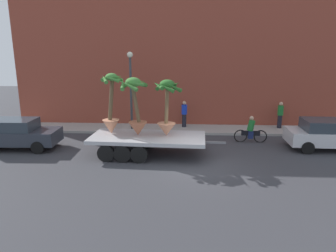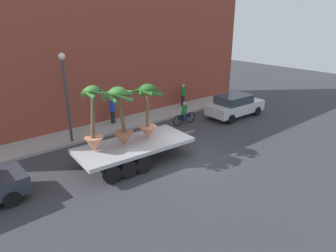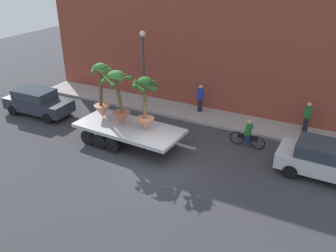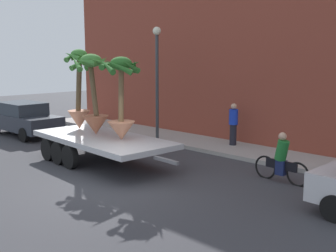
{
  "view_description": "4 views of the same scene",
  "coord_description": "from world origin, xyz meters",
  "px_view_note": "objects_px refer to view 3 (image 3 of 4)",
  "views": [
    {
      "loc": [
        -0.59,
        -13.2,
        5.07
      ],
      "look_at": [
        -1.41,
        2.02,
        1.29
      ],
      "focal_mm": 32.8,
      "sensor_mm": 36.0,
      "label": 1
    },
    {
      "loc": [
        -9.39,
        -9.84,
        6.7
      ],
      "look_at": [
        -0.14,
        1.37,
        1.29
      ],
      "focal_mm": 31.64,
      "sensor_mm": 36.0,
      "label": 2
    },
    {
      "loc": [
        6.63,
        -11.99,
        8.77
      ],
      "look_at": [
        -0.32,
        1.61,
        1.29
      ],
      "focal_mm": 37.02,
      "sensor_mm": 36.0,
      "label": 3
    },
    {
      "loc": [
        9.2,
        -7.28,
        3.7
      ],
      "look_at": [
        0.72,
        1.34,
        1.69
      ],
      "focal_mm": 44.46,
      "sensor_mm": 36.0,
      "label": 4
    }
  ],
  "objects_px": {
    "flatbed_trailer": "(125,129)",
    "street_lamp": "(143,60)",
    "potted_palm_middle": "(145,104)",
    "pedestrian_near_gate": "(200,98)",
    "cyclist": "(248,135)",
    "pedestrian_far_left": "(307,117)",
    "trailing_car": "(38,102)",
    "potted_palm_rear": "(101,95)",
    "parked_car": "(328,160)",
    "potted_palm_front": "(119,99)"
  },
  "relations": [
    {
      "from": "parked_car",
      "to": "trailing_car",
      "type": "bearing_deg",
      "value": -177.32
    },
    {
      "from": "potted_palm_rear",
      "to": "potted_palm_middle",
      "type": "bearing_deg",
      "value": -4.34
    },
    {
      "from": "potted_palm_front",
      "to": "parked_car",
      "type": "relative_size",
      "value": 0.65
    },
    {
      "from": "potted_palm_middle",
      "to": "cyclist",
      "type": "xyz_separation_m",
      "value": [
        4.59,
        2.36,
        -1.68
      ]
    },
    {
      "from": "flatbed_trailer",
      "to": "potted_palm_rear",
      "type": "bearing_deg",
      "value": 169.01
    },
    {
      "from": "potted_palm_rear",
      "to": "cyclist",
      "type": "xyz_separation_m",
      "value": [
        7.36,
        2.15,
        -1.58
      ]
    },
    {
      "from": "potted_palm_rear",
      "to": "pedestrian_far_left",
      "type": "relative_size",
      "value": 1.76
    },
    {
      "from": "flatbed_trailer",
      "to": "trailing_car",
      "type": "distance_m",
      "value": 6.79
    },
    {
      "from": "cyclist",
      "to": "pedestrian_far_left",
      "type": "xyz_separation_m",
      "value": [
        2.42,
        2.8,
        0.37
      ]
    },
    {
      "from": "pedestrian_far_left",
      "to": "street_lamp",
      "type": "bearing_deg",
      "value": -172.84
    },
    {
      "from": "potted_palm_middle",
      "to": "parked_car",
      "type": "relative_size",
      "value": 0.63
    },
    {
      "from": "potted_palm_rear",
      "to": "pedestrian_far_left",
      "type": "xyz_separation_m",
      "value": [
        9.78,
        4.95,
        -1.21
      ]
    },
    {
      "from": "pedestrian_far_left",
      "to": "street_lamp",
      "type": "height_order",
      "value": "street_lamp"
    },
    {
      "from": "flatbed_trailer",
      "to": "pedestrian_far_left",
      "type": "relative_size",
      "value": 3.88
    },
    {
      "from": "potted_palm_front",
      "to": "cyclist",
      "type": "distance_m",
      "value": 6.77
    },
    {
      "from": "pedestrian_near_gate",
      "to": "pedestrian_far_left",
      "type": "relative_size",
      "value": 1.0
    },
    {
      "from": "potted_palm_middle",
      "to": "street_lamp",
      "type": "distance_m",
      "value": 4.74
    },
    {
      "from": "cyclist",
      "to": "parked_car",
      "type": "distance_m",
      "value": 3.96
    },
    {
      "from": "flatbed_trailer",
      "to": "street_lamp",
      "type": "bearing_deg",
      "value": 107.01
    },
    {
      "from": "flatbed_trailer",
      "to": "parked_car",
      "type": "bearing_deg",
      "value": 8.13
    },
    {
      "from": "potted_palm_middle",
      "to": "potted_palm_front",
      "type": "xyz_separation_m",
      "value": [
        -1.51,
        -0.03,
        0.02
      ]
    },
    {
      "from": "trailing_car",
      "to": "pedestrian_far_left",
      "type": "bearing_deg",
      "value": 17.31
    },
    {
      "from": "cyclist",
      "to": "parked_car",
      "type": "height_order",
      "value": "parked_car"
    },
    {
      "from": "potted_palm_middle",
      "to": "pedestrian_near_gate",
      "type": "relative_size",
      "value": 1.6
    },
    {
      "from": "potted_palm_middle",
      "to": "cyclist",
      "type": "distance_m",
      "value": 5.43
    },
    {
      "from": "flatbed_trailer",
      "to": "pedestrian_far_left",
      "type": "distance_m",
      "value": 9.74
    },
    {
      "from": "potted_palm_middle",
      "to": "pedestrian_far_left",
      "type": "distance_m",
      "value": 8.81
    },
    {
      "from": "cyclist",
      "to": "pedestrian_near_gate",
      "type": "distance_m",
      "value": 4.67
    },
    {
      "from": "cyclist",
      "to": "trailing_car",
      "type": "xyz_separation_m",
      "value": [
        -12.53,
        -1.86,
        0.16
      ]
    },
    {
      "from": "street_lamp",
      "to": "flatbed_trailer",
      "type": "bearing_deg",
      "value": -72.99
    },
    {
      "from": "cyclist",
      "to": "pedestrian_far_left",
      "type": "relative_size",
      "value": 1.08
    },
    {
      "from": "trailing_car",
      "to": "pedestrian_far_left",
      "type": "relative_size",
      "value": 2.51
    },
    {
      "from": "flatbed_trailer",
      "to": "pedestrian_near_gate",
      "type": "relative_size",
      "value": 3.88
    },
    {
      "from": "trailing_car",
      "to": "street_lamp",
      "type": "bearing_deg",
      "value": 32.2
    },
    {
      "from": "cyclist",
      "to": "pedestrian_near_gate",
      "type": "xyz_separation_m",
      "value": [
        -3.75,
        2.77,
        0.37
      ]
    },
    {
      "from": "potted_palm_middle",
      "to": "street_lamp",
      "type": "xyz_separation_m",
      "value": [
        -2.42,
        3.98,
        0.88
      ]
    },
    {
      "from": "pedestrian_far_left",
      "to": "cyclist",
      "type": "bearing_deg",
      "value": -130.84
    },
    {
      "from": "potted_palm_middle",
      "to": "cyclist",
      "type": "height_order",
      "value": "potted_palm_middle"
    },
    {
      "from": "potted_palm_middle",
      "to": "potted_palm_front",
      "type": "relative_size",
      "value": 0.97
    },
    {
      "from": "flatbed_trailer",
      "to": "potted_palm_rear",
      "type": "height_order",
      "value": "potted_palm_rear"
    },
    {
      "from": "pedestrian_far_left",
      "to": "potted_palm_middle",
      "type": "bearing_deg",
      "value": -143.64
    },
    {
      "from": "flatbed_trailer",
      "to": "cyclist",
      "type": "distance_m",
      "value": 6.27
    },
    {
      "from": "flatbed_trailer",
      "to": "cyclist",
      "type": "bearing_deg",
      "value": 23.1
    },
    {
      "from": "pedestrian_near_gate",
      "to": "pedestrian_far_left",
      "type": "distance_m",
      "value": 6.17
    },
    {
      "from": "pedestrian_near_gate",
      "to": "street_lamp",
      "type": "distance_m",
      "value": 4.09
    },
    {
      "from": "potted_palm_middle",
      "to": "potted_palm_front",
      "type": "distance_m",
      "value": 1.51
    },
    {
      "from": "potted_palm_rear",
      "to": "trailing_car",
      "type": "distance_m",
      "value": 5.37
    },
    {
      "from": "street_lamp",
      "to": "pedestrian_far_left",
      "type": "bearing_deg",
      "value": 7.16
    },
    {
      "from": "potted_palm_middle",
      "to": "trailing_car",
      "type": "xyz_separation_m",
      "value": [
        -7.94,
        0.51,
        -1.52
      ]
    },
    {
      "from": "potted_palm_front",
      "to": "flatbed_trailer",
      "type": "bearing_deg",
      "value": -12.25
    }
  ]
}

